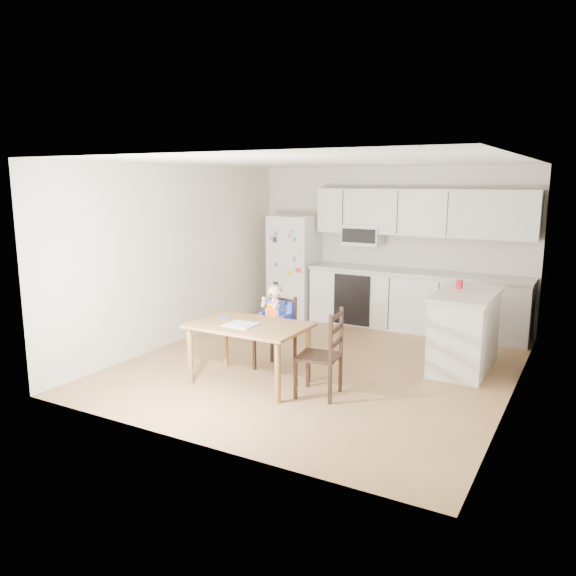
% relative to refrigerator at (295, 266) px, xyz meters
% --- Properties ---
extents(room, '(4.52, 5.01, 2.51)m').
position_rel_refrigerator_xyz_m(room, '(1.55, -1.67, 0.40)').
color(room, olive).
rests_on(room, ground).
extents(refrigerator, '(0.72, 0.70, 1.70)m').
position_rel_refrigerator_xyz_m(refrigerator, '(0.00, 0.00, 0.00)').
color(refrigerator, silver).
rests_on(refrigerator, ground).
extents(kitchen_run, '(3.37, 0.62, 2.15)m').
position_rel_refrigerator_xyz_m(kitchen_run, '(2.05, 0.09, 0.03)').
color(kitchen_run, silver).
rests_on(kitchen_run, ground).
extents(kitchen_island, '(0.68, 1.29, 0.96)m').
position_rel_refrigerator_xyz_m(kitchen_island, '(3.14, -1.43, -0.37)').
color(kitchen_island, silver).
rests_on(kitchen_island, ground).
extents(red_cup, '(0.09, 0.09, 0.11)m').
position_rel_refrigerator_xyz_m(red_cup, '(3.01, -1.24, 0.16)').
color(red_cup, red).
rests_on(red_cup, kitchen_island).
extents(dining_table, '(1.30, 0.83, 0.70)m').
position_rel_refrigerator_xyz_m(dining_table, '(1.13, -3.15, -0.25)').
color(dining_table, brown).
rests_on(dining_table, ground).
extents(napkin, '(0.34, 0.29, 0.01)m').
position_rel_refrigerator_xyz_m(napkin, '(1.08, -3.24, -0.15)').
color(napkin, '#A4A4A9').
rests_on(napkin, dining_table).
extents(toddler_spoon, '(0.12, 0.06, 0.02)m').
position_rel_refrigerator_xyz_m(toddler_spoon, '(0.71, -3.06, -0.15)').
color(toddler_spoon, blue).
rests_on(toddler_spoon, dining_table).
extents(chair_booster, '(0.43, 0.43, 1.05)m').
position_rel_refrigerator_xyz_m(chair_booster, '(1.13, -2.54, -0.22)').
color(chair_booster, black).
rests_on(chair_booster, ground).
extents(chair_side, '(0.47, 0.47, 0.95)m').
position_rel_refrigerator_xyz_m(chair_side, '(2.07, -3.09, -0.31)').
color(chair_side, black).
rests_on(chair_side, ground).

